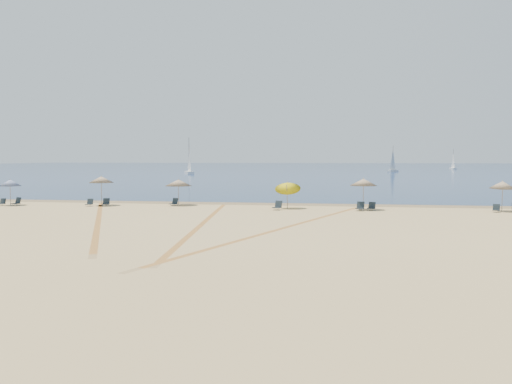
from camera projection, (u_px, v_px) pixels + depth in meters
ground at (184, 250)px, 23.55m from camera, size 160.00×160.00×0.00m
ocean at (327, 167)px, 245.24m from camera, size 500.00×500.00×0.00m
wet_sand at (263, 204)px, 47.20m from camera, size 500.00×500.00×0.00m
umbrella_0 at (10, 183)px, 45.68m from camera, size 1.85×1.85×2.27m
umbrella_1 at (101, 180)px, 45.47m from camera, size 2.09×2.09×2.56m
umbrella_2 at (178, 183)px, 45.73m from camera, size 2.32×2.32×2.27m
umbrella_3 at (288, 186)px, 42.65m from camera, size 2.07×2.11×2.54m
umbrella_4 at (363, 182)px, 41.70m from camera, size 2.12×2.12×2.51m
umbrella_5 at (502, 185)px, 40.41m from camera, size 1.87×1.90×2.37m
chair_0 at (2, 202)px, 45.45m from camera, size 0.51×0.60×0.60m
chair_1 at (17, 202)px, 45.32m from camera, size 0.78×0.84×0.70m
chair_2 at (90, 203)px, 44.88m from camera, size 0.52×0.61×0.62m
chair_3 at (106, 203)px, 44.97m from camera, size 0.67×0.74×0.66m
chair_4 at (174, 202)px, 45.13m from camera, size 0.75×0.80×0.66m
chair_5 at (278, 206)px, 41.61m from camera, size 0.81×0.86×0.71m
chair_6 at (360, 207)px, 40.92m from camera, size 0.73×0.80×0.70m
chair_7 at (372, 207)px, 41.19m from camera, size 0.71×0.77×0.65m
chair_8 at (496, 209)px, 39.85m from camera, size 0.65×0.71×0.60m
sailboat_0 at (189, 163)px, 136.15m from camera, size 4.12×6.36×9.35m
sailboat_1 at (393, 164)px, 158.88m from camera, size 3.73×5.14×7.70m
sailboat_2 at (453, 163)px, 196.24m from camera, size 1.71×5.15×7.53m
tire_tracks at (194, 222)px, 33.61m from camera, size 49.57×39.11×0.00m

